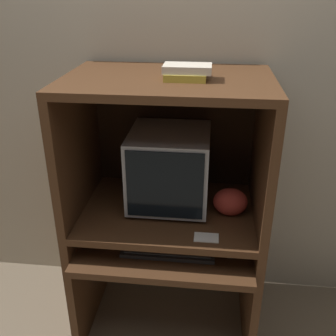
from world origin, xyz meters
The scene contains 10 objects.
wall_back centered at (0.00, 0.71, 1.30)m, with size 6.00×0.06×2.60m.
desk_base centered at (0.00, 0.27, 0.38)m, with size 0.94×0.71×0.61m.
desk_monitor_shelf centered at (0.00, 0.33, 0.72)m, with size 0.94×0.65×0.14m.
hutch_upper centered at (0.00, 0.36, 1.19)m, with size 0.94×0.65×0.68m.
crt_monitor centered at (0.00, 0.39, 0.96)m, with size 0.40×0.42×0.39m.
keyboard centered at (0.02, 0.14, 0.63)m, with size 0.45×0.15×0.03m.
mouse centered at (0.32, 0.14, 0.63)m, with size 0.06×0.04×0.03m.
snack_bag centered at (0.31, 0.31, 0.82)m, with size 0.17×0.13×0.14m.
book_stack centered at (0.08, 0.29, 1.46)m, with size 0.21×0.16×0.06m.
paper_card centered at (0.20, 0.09, 0.75)m, with size 0.11×0.07×0.00m.
Camera 1 is at (0.20, -1.41, 1.81)m, focal length 42.00 mm.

